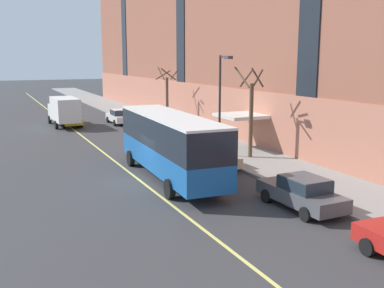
% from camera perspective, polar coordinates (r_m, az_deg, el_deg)
% --- Properties ---
extents(ground_plane, '(260.00, 260.00, 0.00)m').
position_cam_1_polar(ground_plane, '(25.69, -6.35, -4.73)').
color(ground_plane, '#38383A').
extents(sidewalk, '(5.10, 160.00, 0.15)m').
position_cam_1_polar(sidewalk, '(31.99, 7.04, -1.50)').
color(sidewalk, gray).
rests_on(sidewalk, ground).
extents(city_bus, '(3.19, 11.74, 3.73)m').
position_cam_1_polar(city_bus, '(25.58, -2.85, 0.22)').
color(city_bus, '#19569E').
rests_on(city_bus, ground).
extents(parked_car_champagne_0, '(1.99, 4.71, 1.56)m').
position_cam_1_polar(parked_car_champagne_0, '(28.57, 2.61, -1.47)').
color(parked_car_champagne_0, '#BCAD89').
rests_on(parked_car_champagne_0, ground).
extents(parked_car_darkgray_2, '(2.06, 4.66, 1.56)m').
position_cam_1_polar(parked_car_darkgray_2, '(21.37, 13.75, -6.01)').
color(parked_car_darkgray_2, '#4C4C51').
rests_on(parked_car_darkgray_2, ground).
extents(parked_car_white_3, '(1.96, 4.61, 1.56)m').
position_cam_1_polar(parked_car_white_3, '(48.42, -9.22, 3.47)').
color(parked_car_white_3, silver).
rests_on(parked_car_white_3, ground).
extents(parked_car_champagne_4, '(1.92, 4.28, 1.56)m').
position_cam_1_polar(parked_car_champagne_4, '(40.77, -6.01, 2.19)').
color(parked_car_champagne_4, '#BCAD89').
rests_on(parked_car_champagne_4, ground).
extents(box_truck, '(2.44, 7.19, 2.99)m').
position_cam_1_polar(box_truck, '(47.58, -15.95, 4.19)').
color(box_truck, silver).
rests_on(box_truck, ground).
extents(taxi_cab, '(2.04, 4.67, 1.56)m').
position_cam_1_polar(taxi_cab, '(47.83, -15.26, 3.14)').
color(taxi_cab, yellow).
rests_on(taxi_cab, ground).
extents(street_tree_mid_block, '(1.60, 1.71, 6.17)m').
position_cam_1_polar(street_tree_mid_block, '(30.76, 7.48, 4.06)').
color(street_tree_mid_block, brown).
rests_on(street_tree_mid_block, sidewalk).
extents(street_tree_far_uptown, '(1.87, 1.85, 5.88)m').
position_cam_1_polar(street_tree_far_uptown, '(44.56, -3.18, 6.12)').
color(street_tree_far_uptown, brown).
rests_on(street_tree_far_uptown, sidewalk).
extents(street_lamp, '(0.36, 1.48, 6.92)m').
position_cam_1_polar(street_lamp, '(30.69, 3.76, 6.18)').
color(street_lamp, '#2D2D30').
rests_on(street_lamp, sidewalk).
extents(lane_centerline, '(0.16, 140.00, 0.01)m').
position_cam_1_polar(lane_centerline, '(28.44, -8.41, -3.24)').
color(lane_centerline, '#E0D66B').
rests_on(lane_centerline, ground).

